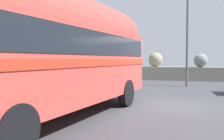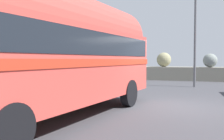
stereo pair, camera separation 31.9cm
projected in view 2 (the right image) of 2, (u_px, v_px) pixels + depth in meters
name	position (u px, v px, depth m)	size (l,w,h in m)	color
ground	(175.00, 107.00, 8.90)	(32.00, 26.00, 0.02)	#3F3F44
breakwater	(182.00, 72.00, 20.14)	(31.36, 1.98, 2.29)	gray
vintage_coach	(57.00, 48.00, 7.00)	(3.87, 8.87, 3.70)	black
lamp_post	(194.00, 28.00, 15.06)	(0.68, 0.73, 6.44)	#5B5B60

